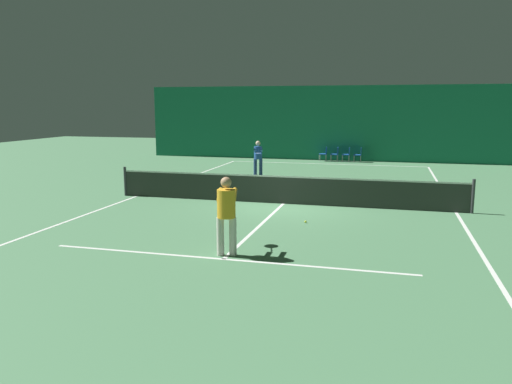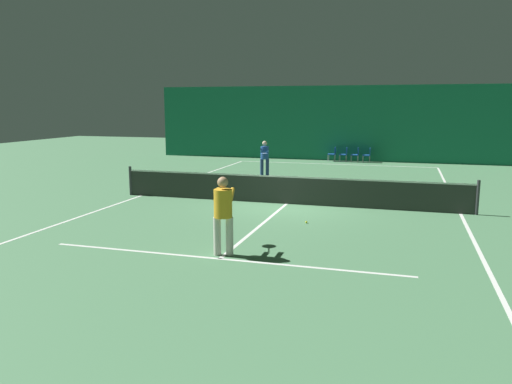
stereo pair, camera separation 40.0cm
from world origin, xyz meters
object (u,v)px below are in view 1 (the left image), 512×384
object	(u,v)px
player_far	(258,156)
courtside_chair_0	(324,153)
courtside_chair_3	(359,154)
player_near	(226,210)
tennis_net	(284,189)
courtside_chair_1	(336,153)
tennis_ball	(306,222)
courtside_chair_2	(347,153)

from	to	relation	value
player_far	courtside_chair_0	distance (m)	7.58
courtside_chair_3	player_far	bearing A→B (deg)	-30.18
player_near	courtside_chair_3	size ratio (longest dim) A/B	2.11
tennis_net	courtside_chair_1	bearing A→B (deg)	88.44
courtside_chair_1	courtside_chair_3	xyz separation A→B (m)	(1.35, 0.00, 0.00)
player_far	tennis_ball	distance (m)	9.51
courtside_chair_2	courtside_chair_3	bearing A→B (deg)	90.00
tennis_net	courtside_chair_2	size ratio (longest dim) A/B	14.29
courtside_chair_0	courtside_chair_1	world-z (taller)	same
player_far	courtside_chair_2	distance (m)	8.07
courtside_chair_1	tennis_net	bearing A→B (deg)	-1.56
tennis_net	courtside_chair_2	bearing A→B (deg)	85.56
player_near	courtside_chair_1	world-z (taller)	player_near
tennis_ball	tennis_net	bearing A→B (deg)	114.51
tennis_net	tennis_ball	xyz separation A→B (m)	(1.18, -2.58, -0.48)
player_far	tennis_ball	bearing A→B (deg)	8.25
courtside_chair_1	courtside_chair_3	size ratio (longest dim) A/B	1.00
courtside_chair_2	courtside_chair_3	xyz separation A→B (m)	(0.67, 0.00, 0.00)
courtside_chair_0	courtside_chair_1	bearing A→B (deg)	90.00
tennis_net	player_near	distance (m)	6.10
player_far	courtside_chair_3	distance (m)	8.39
player_far	courtside_chair_1	world-z (taller)	player_far
player_near	courtside_chair_0	xyz separation A→B (m)	(-0.28, 19.45, -0.54)
player_far	courtside_chair_3	world-z (taller)	player_far
player_near	tennis_net	bearing A→B (deg)	-14.44
courtside_chair_0	tennis_net	bearing A→B (deg)	1.33
player_near	player_far	size ratio (longest dim) A/B	1.07
tennis_net	courtside_chair_3	world-z (taller)	tennis_net
tennis_net	courtside_chair_1	xyz separation A→B (m)	(0.36, 13.38, -0.03)
player_far	courtside_chair_2	size ratio (longest dim) A/B	1.97
tennis_net	courtside_chair_3	bearing A→B (deg)	82.70
tennis_net	courtside_chair_3	size ratio (longest dim) A/B	14.29
tennis_net	courtside_chair_2	xyz separation A→B (m)	(1.04, 13.38, -0.03)
tennis_net	courtside_chair_1	distance (m)	13.38
player_near	tennis_ball	bearing A→B (deg)	-33.24
player_near	courtside_chair_1	bearing A→B (deg)	-15.32
tennis_net	courtside_chair_1	size ratio (longest dim) A/B	14.29
courtside_chair_3	tennis_net	bearing A→B (deg)	-7.30
player_near	tennis_ball	world-z (taller)	player_near
courtside_chair_0	courtside_chair_2	world-z (taller)	same
player_far	courtside_chair_0	size ratio (longest dim) A/B	1.97
tennis_net	courtside_chair_0	bearing A→B (deg)	91.33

